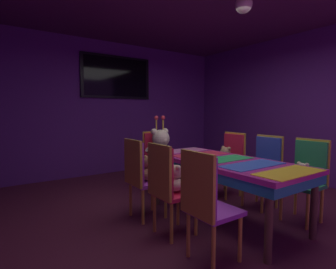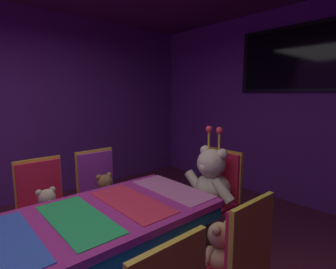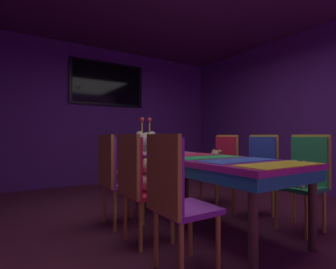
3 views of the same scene
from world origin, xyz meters
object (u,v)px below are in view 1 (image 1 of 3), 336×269
object	(u,v)px
wall_tv	(117,77)
king_teddy_bear	(161,149)
chair_left_0	(204,196)
throne_chair	(156,154)
banquet_table	(223,166)
chair_left_2	(139,171)
teddy_right_0	(302,175)
chair_right_1	(266,163)
chair_left_1	(165,181)
teddy_left_2	(149,170)
pendant_light	(244,4)
teddy_left_1	(177,180)
chair_right_0	(308,171)
chair_right_2	(231,157)
teddy_right_2	(225,158)

from	to	relation	value
wall_tv	king_teddy_bear	bearing A→B (deg)	-90.00
chair_left_0	throne_chair	distance (m)	2.30
banquet_table	chair_left_2	world-z (taller)	chair_left_2
teddy_right_0	chair_right_1	xyz separation A→B (m)	(0.15, 0.59, 0.03)
throne_chair	chair_left_1	bearing A→B (deg)	-28.73
teddy_left_2	pendant_light	xyz separation A→B (m)	(0.87, -0.69, 1.96)
teddy_right_0	chair_left_2	bearing A→B (deg)	-37.10
teddy_left_2	pendant_light	bearing A→B (deg)	-38.19
teddy_left_1	chair_right_1	distance (m)	1.54
teddy_left_1	chair_right_1	bearing A→B (deg)	-0.52
chair_right_0	chair_left_0	bearing A→B (deg)	-0.06
banquet_table	chair_right_2	distance (m)	1.05
chair_right_0	wall_tv	bearing A→B (deg)	-77.24
teddy_left_2	chair_right_2	size ratio (longest dim) A/B	0.34
king_teddy_bear	chair_left_2	bearing A→B (deg)	-46.56
chair_right_2	king_teddy_bear	bearing A→B (deg)	-41.97
chair_left_2	chair_right_0	world-z (taller)	same
chair_left_0	teddy_left_1	bearing A→B (deg)	75.27
pendant_light	chair_right_0	bearing A→B (deg)	-35.79
pendant_light	teddy_right_2	bearing A→B (deg)	54.62
teddy_right_2	throne_chair	xyz separation A→B (m)	(-0.69, 0.92, 0.00)
chair_right_0	king_teddy_bear	world-z (taller)	king_teddy_bear
chair_left_2	pendant_light	bearing A→B (deg)	-33.98
king_teddy_bear	teddy_left_2	bearing A→B (deg)	-41.16
chair_left_0	chair_left_2	xyz separation A→B (m)	(0.00, 1.17, 0.00)
teddy_left_1	teddy_left_2	distance (m)	0.56
chair_left_1	chair_right_2	bearing A→B (deg)	20.05
teddy_left_2	wall_tv	xyz separation A→B (m)	(0.70, 2.53, 1.46)
king_teddy_bear	teddy_left_1	bearing A→B (deg)	-26.94
teddy_left_1	chair_left_2	size ratio (longest dim) A/B	0.32
chair_right_0	chair_right_2	distance (m)	1.22
chair_left_2	teddy_right_0	xyz separation A→B (m)	(1.54, -1.17, -0.03)
teddy_right_2	king_teddy_bear	size ratio (longest dim) A/B	0.42
chair_left_0	wall_tv	distance (m)	4.06
chair_left_1	chair_right_1	size ratio (longest dim) A/B	1.00
teddy_left_2	throne_chair	xyz separation A→B (m)	(0.70, 0.97, 0.00)
teddy_left_2	pendant_light	size ratio (longest dim) A/B	1.66
teddy_left_2	throne_chair	size ratio (longest dim) A/B	0.34
chair_right_0	pendant_light	bearing A→B (deg)	-35.79
banquet_table	teddy_right_2	world-z (taller)	teddy_right_2
chair_left_1	chair_right_0	bearing A→B (deg)	-19.80
chair_left_1	chair_right_0	xyz separation A→B (m)	(1.68, -0.60, 0.00)
teddy_right_0	chair_right_2	world-z (taller)	chair_right_2
chair_left_0	teddy_right_2	xyz separation A→B (m)	(1.55, 1.21, -0.00)
chair_left_0	chair_right_0	xyz separation A→B (m)	(1.69, -0.00, 0.00)
teddy_right_2	banquet_table	bearing A→B (deg)	42.07
teddy_right_0	teddy_right_2	xyz separation A→B (m)	(-0.00, 1.22, 0.02)
teddy_right_2	chair_left_0	bearing A→B (deg)	38.16
banquet_table	chair_left_1	world-z (taller)	chair_left_1
teddy_left_2	throne_chair	distance (m)	1.20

